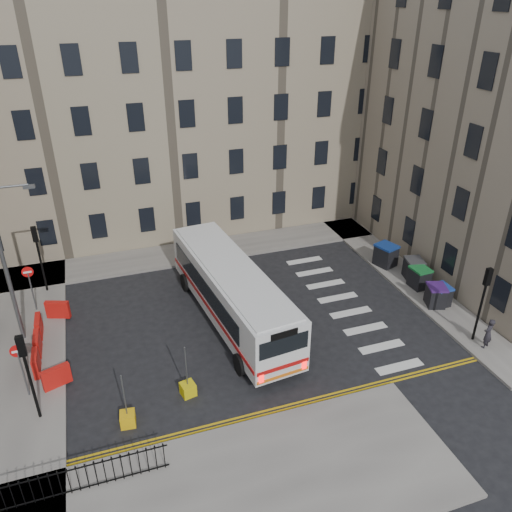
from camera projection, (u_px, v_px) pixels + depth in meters
ground at (276, 314)px, 27.54m from camera, size 120.00×120.00×0.00m
pavement_north at (145, 260)px, 32.99m from camera, size 36.00×3.20×0.15m
pavement_east at (380, 256)px, 33.42m from camera, size 2.40×26.00×0.15m
pavement_west at (1, 354)px, 24.35m from camera, size 6.00×22.00×0.15m
pavement_sw at (189, 507)px, 17.14m from camera, size 20.00×6.00×0.15m
terrace_north at (104, 109)px, 34.48m from camera, size 38.30×10.80×17.20m
traffic_light_east at (484, 293)px, 24.05m from camera, size 0.28×0.22×4.10m
traffic_light_nw at (38, 249)px, 28.21m from camera, size 0.28×0.22×4.10m
traffic_light_sw at (26, 365)px, 19.43m from camera, size 0.28×0.22×4.10m
streetlamp at (5, 266)px, 23.48m from camera, size 0.50×0.22×8.14m
no_entry_north at (29, 280)px, 26.77m from camera, size 0.60×0.08×3.00m
no_entry_south at (20, 360)px, 20.91m from camera, size 0.60×0.08×3.00m
roadworks_barriers at (45, 342)px, 24.28m from camera, size 1.66×6.26×1.00m
iron_railings at (55, 485)px, 17.12m from camera, size 7.80×0.04×1.20m
bus at (231, 290)px, 26.22m from camera, size 3.98×12.01×3.20m
wheelie_bin_a at (440, 295)px, 27.90m from camera, size 0.93×1.07×1.17m
wheelie_bin_b at (436, 295)px, 27.80m from camera, size 1.27×1.36×1.23m
wheelie_bin_c at (419, 277)px, 29.53m from camera, size 1.06×1.20×1.25m
wheelie_bin_d at (413, 269)px, 30.44m from camera, size 1.25×1.37×1.29m
wheelie_bin_e at (386, 255)px, 31.89m from camera, size 1.46×1.57×1.41m
pedestrian at (488, 333)px, 24.38m from camera, size 0.69×0.57×1.63m
bollard_yellow at (188, 389)px, 21.90m from camera, size 0.71×0.71×0.60m
bollard_chevron at (128, 419)px, 20.37m from camera, size 0.66×0.66×0.60m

